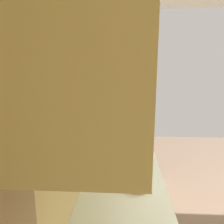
{
  "coord_description": "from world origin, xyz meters",
  "views": [
    {
      "loc": [
        -1.86,
        1.34,
        1.75
      ],
      "look_at": [
        -0.21,
        1.43,
        1.39
      ],
      "focal_mm": 35.19,
      "sensor_mm": 36.0,
      "label": 1
    }
  ],
  "objects_px": {
    "oven_range": "(126,142)",
    "kettle": "(135,156)",
    "bowl": "(138,185)",
    "microwave": "(122,126)"
  },
  "relations": [
    {
      "from": "bowl",
      "to": "microwave",
      "type": "bearing_deg",
      "value": 6.91
    },
    {
      "from": "oven_range",
      "to": "bowl",
      "type": "height_order",
      "value": "oven_range"
    },
    {
      "from": "oven_range",
      "to": "kettle",
      "type": "xyz_separation_m",
      "value": [
        -1.72,
        -0.06,
        0.51
      ]
    },
    {
      "from": "microwave",
      "to": "bowl",
      "type": "xyz_separation_m",
      "value": [
        -1.02,
        -0.12,
        -0.13
      ]
    },
    {
      "from": "bowl",
      "to": "kettle",
      "type": "xyz_separation_m",
      "value": [
        0.38,
        0.0,
        0.05
      ]
    },
    {
      "from": "oven_range",
      "to": "microwave",
      "type": "relative_size",
      "value": 2.36
    },
    {
      "from": "bowl",
      "to": "kettle",
      "type": "relative_size",
      "value": 0.93
    },
    {
      "from": "bowl",
      "to": "kettle",
      "type": "height_order",
      "value": "kettle"
    },
    {
      "from": "oven_range",
      "to": "kettle",
      "type": "height_order",
      "value": "oven_range"
    },
    {
      "from": "kettle",
      "to": "bowl",
      "type": "bearing_deg",
      "value": -180.0
    }
  ]
}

